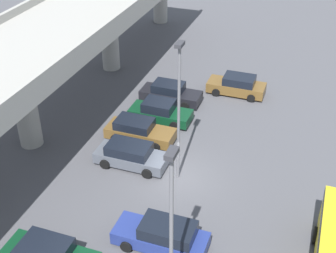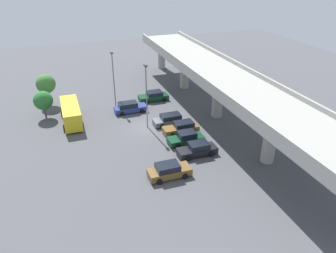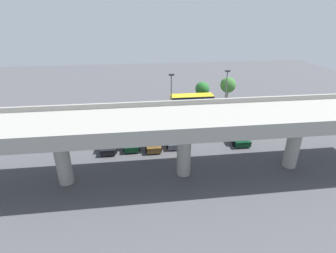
% 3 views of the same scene
% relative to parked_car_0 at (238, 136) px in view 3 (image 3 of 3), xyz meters
% --- Properties ---
extents(ground_plane, '(103.41, 103.41, 0.00)m').
position_rel_parked_car_0_xyz_m(ground_plane, '(8.52, -3.55, -0.68)').
color(ground_plane, '#4C4C51').
extents(highway_overpass, '(49.71, 7.51, 7.05)m').
position_rel_parked_car_0_xyz_m(highway_overpass, '(8.52, 6.57, 4.92)').
color(highway_overpass, '#9E9B93').
rests_on(highway_overpass, ground_plane).
extents(parked_car_0, '(2.21, 4.54, 1.45)m').
position_rel_parked_car_0_xyz_m(parked_car_0, '(0.00, 0.00, 0.00)').
color(parked_car_0, '#0C381E').
rests_on(parked_car_0, ground_plane).
extents(parked_car_1, '(1.99, 4.64, 1.52)m').
position_rel_parked_car_0_xyz_m(parked_car_1, '(3.02, -4.55, 0.04)').
color(parked_car_1, navy).
rests_on(parked_car_1, ground_plane).
extents(parked_car_2, '(2.02, 4.40, 1.44)m').
position_rel_parked_car_0_xyz_m(parked_car_2, '(8.63, -0.42, 0.01)').
color(parked_car_2, '#515660').
rests_on(parked_car_2, ground_plane).
extents(parked_car_3, '(2.00, 4.53, 1.45)m').
position_rel_parked_car_0_xyz_m(parked_car_3, '(11.30, 0.16, 0.00)').
color(parked_car_3, brown).
rests_on(parked_car_3, ground_plane).
extents(parked_car_4, '(2.04, 4.33, 1.51)m').
position_rel_parked_car_0_xyz_m(parked_car_4, '(13.99, -0.32, 0.02)').
color(parked_car_4, '#0C381E').
rests_on(parked_car_4, ground_plane).
extents(parked_car_5, '(1.99, 4.52, 1.49)m').
position_rel_parked_car_0_xyz_m(parked_car_5, '(16.80, -0.08, 0.01)').
color(parked_car_5, black).
rests_on(parked_car_5, ground_plane).
extents(parked_car_6, '(2.03, 4.38, 1.50)m').
position_rel_parked_car_0_xyz_m(parked_car_6, '(19.66, -4.53, 0.02)').
color(parked_car_6, brown).
rests_on(parked_car_6, ground_plane).
extents(shuttle_bus, '(7.39, 2.57, 2.53)m').
position_rel_parked_car_0_xyz_m(shuttle_bus, '(3.55, -12.72, 0.82)').
color(shuttle_bus, gold).
rests_on(shuttle_bus, ground_plane).
extents(lamp_post_near_aisle, '(0.70, 0.35, 8.46)m').
position_rel_parked_car_0_xyz_m(lamp_post_near_aisle, '(8.44, -3.50, 4.24)').
color(lamp_post_near_aisle, slate).
rests_on(lamp_post_near_aisle, ground_plane).
extents(lamp_post_mid_lot, '(0.70, 0.35, 8.17)m').
position_rel_parked_car_0_xyz_m(lamp_post_mid_lot, '(0.02, -6.02, 4.09)').
color(lamp_post_mid_lot, slate).
rests_on(lamp_post_mid_lot, ground_plane).
extents(tree_front_left, '(2.84, 2.84, 4.72)m').
position_rel_parked_car_0_xyz_m(tree_front_left, '(-3.77, -15.46, 2.61)').
color(tree_front_left, brown).
rests_on(tree_front_left, ground_plane).
extents(tree_front_centre, '(2.61, 2.61, 3.90)m').
position_rel_parked_car_0_xyz_m(tree_front_centre, '(0.89, -16.02, 1.90)').
color(tree_front_centre, brown).
rests_on(tree_front_centre, ground_plane).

